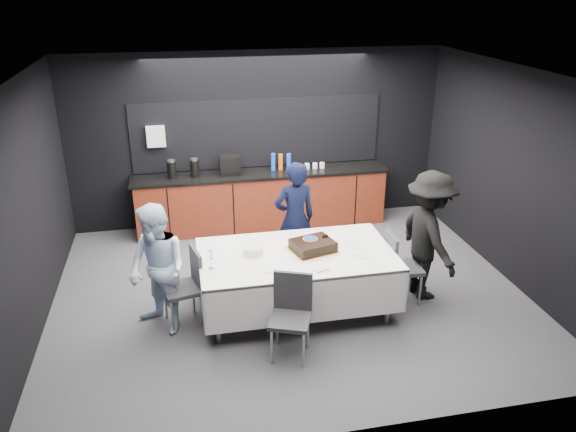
% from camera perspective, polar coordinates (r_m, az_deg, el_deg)
% --- Properties ---
extents(ground, '(6.00, 6.00, 0.00)m').
position_cam_1_polar(ground, '(7.42, 0.16, -7.78)').
color(ground, '#48484D').
rests_on(ground, ground).
extents(room_shell, '(6.04, 5.04, 2.82)m').
position_cam_1_polar(room_shell, '(6.66, 0.17, 6.08)').
color(room_shell, white).
rests_on(room_shell, ground).
extents(kitchenette, '(4.10, 0.64, 2.05)m').
position_cam_1_polar(kitchenette, '(9.15, -2.77, 2.15)').
color(kitchenette, '#5D1D0E').
rests_on(kitchenette, ground).
extents(party_table, '(2.32, 1.32, 0.78)m').
position_cam_1_polar(party_table, '(6.76, 0.86, -4.82)').
color(party_table, '#99999E').
rests_on(party_table, ground).
extents(cake_assembly, '(0.60, 0.54, 0.16)m').
position_cam_1_polar(cake_assembly, '(6.74, 2.55, -3.02)').
color(cake_assembly, '#EFB546').
rests_on(cake_assembly, party_table).
extents(plate_stack, '(0.24, 0.24, 0.10)m').
position_cam_1_polar(plate_stack, '(6.66, -3.59, -3.48)').
color(plate_stack, white).
rests_on(plate_stack, party_table).
extents(loose_plate_near, '(0.22, 0.22, 0.01)m').
position_cam_1_polar(loose_plate_near, '(6.34, -2.04, -5.40)').
color(loose_plate_near, white).
rests_on(loose_plate_near, party_table).
extents(loose_plate_right_a, '(0.22, 0.22, 0.01)m').
position_cam_1_polar(loose_plate_right_a, '(6.91, 6.56, -2.99)').
color(loose_plate_right_a, white).
rests_on(loose_plate_right_a, party_table).
extents(loose_plate_right_b, '(0.22, 0.22, 0.01)m').
position_cam_1_polar(loose_plate_right_b, '(6.70, 7.56, -3.92)').
color(loose_plate_right_b, white).
rests_on(loose_plate_right_b, party_table).
extents(loose_plate_far, '(0.22, 0.22, 0.01)m').
position_cam_1_polar(loose_plate_far, '(7.09, 0.82, -2.15)').
color(loose_plate_far, white).
rests_on(loose_plate_far, party_table).
extents(fork_pile, '(0.19, 0.16, 0.03)m').
position_cam_1_polar(fork_pile, '(6.33, 3.34, -5.39)').
color(fork_pile, white).
rests_on(fork_pile, party_table).
extents(champagne_flute, '(0.06, 0.06, 0.22)m').
position_cam_1_polar(champagne_flute, '(6.34, -7.91, -4.03)').
color(champagne_flute, white).
rests_on(champagne_flute, party_table).
extents(chair_left, '(0.50, 0.50, 0.92)m').
position_cam_1_polar(chair_left, '(6.69, -10.12, -6.56)').
color(chair_left, '#2F2E33').
rests_on(chair_left, ground).
extents(chair_right, '(0.44, 0.44, 0.92)m').
position_cam_1_polar(chair_right, '(7.14, 11.15, -4.64)').
color(chair_right, '#2F2E33').
rests_on(chair_right, ground).
extents(chair_near, '(0.54, 0.54, 0.92)m').
position_cam_1_polar(chair_near, '(6.08, 0.34, -9.47)').
color(chair_near, '#2F2E33').
rests_on(chair_near, ground).
extents(person_center, '(0.64, 0.48, 1.61)m').
position_cam_1_polar(person_center, '(7.55, 0.69, -0.32)').
color(person_center, black).
rests_on(person_center, ground).
extents(person_left, '(0.92, 0.95, 1.54)m').
position_cam_1_polar(person_left, '(6.50, -13.10, -5.37)').
color(person_left, silver).
rests_on(person_left, ground).
extents(person_right, '(0.74, 1.14, 1.67)m').
position_cam_1_polar(person_right, '(7.21, 14.09, -1.96)').
color(person_right, black).
rests_on(person_right, ground).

